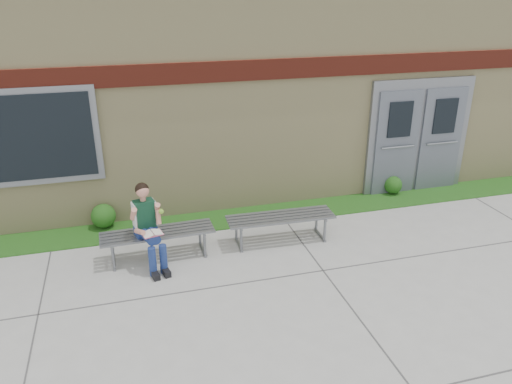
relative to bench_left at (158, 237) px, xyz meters
name	(u,v)px	position (x,y,z in m)	size (l,w,h in m)	color
ground	(269,300)	(1.33, -1.57, -0.35)	(80.00, 80.00, 0.00)	#9E9E99
grass_strip	(228,219)	(1.33, 1.03, -0.34)	(16.00, 0.80, 0.02)	#1B4A13
school_building	(193,72)	(1.33, 4.42, 1.76)	(16.20, 6.22, 4.20)	beige
bench_left	(158,237)	(0.00, 0.00, 0.00)	(1.74, 0.53, 0.45)	slate
bench_right	(281,222)	(2.00, 0.00, 0.01)	(1.78, 0.55, 0.46)	slate
girl	(148,224)	(-0.14, -0.19, 0.34)	(0.51, 0.80, 1.30)	navy
shrub_mid	(103,216)	(-0.83, 1.28, -0.12)	(0.42, 0.42, 0.42)	#1B4A13
shrub_east	(393,185)	(4.82, 1.28, -0.15)	(0.36, 0.36, 0.36)	#1B4A13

